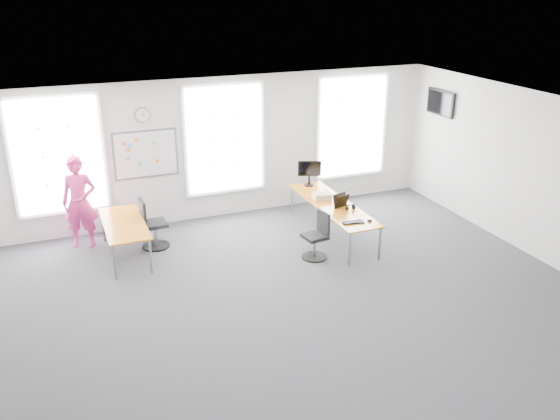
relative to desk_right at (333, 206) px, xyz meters
name	(u,v)px	position (x,y,z in m)	size (l,w,h in m)	color
floor	(282,303)	(-1.93, -2.11, -0.63)	(10.00, 10.00, 0.00)	#27272C
ceiling	(282,119)	(-1.93, -2.11, 2.37)	(10.00, 10.00, 0.00)	silver
wall_back	(211,149)	(-1.93, 1.89, 0.87)	(10.00, 10.00, 0.00)	silver
wall_front	(444,368)	(-1.93, -6.11, 0.87)	(10.00, 10.00, 0.00)	silver
wall_right	(539,178)	(3.07, -2.11, 0.87)	(10.00, 10.00, 0.00)	silver
window_left	(58,156)	(-4.93, 1.86, 1.07)	(1.60, 0.06, 2.20)	white
window_mid	(224,139)	(-1.63, 1.86, 1.07)	(1.60, 0.06, 2.20)	white
window_right	(351,127)	(1.37, 1.86, 1.07)	(1.60, 0.06, 2.20)	white
desk_right	(333,206)	(0.00, 0.00, 0.00)	(0.74, 2.77, 0.67)	orange
desk_left	(124,226)	(-3.98, 0.57, -0.02)	(0.73, 1.83, 0.67)	orange
chair_right	(317,238)	(-0.70, -0.79, -0.24)	(0.47, 0.47, 0.88)	black
chair_left	(152,226)	(-3.46, 0.77, -0.20)	(0.53, 0.53, 0.99)	black
person	(80,202)	(-4.67, 1.34, 0.26)	(0.65, 0.43, 1.79)	#DE307F
whiteboard	(146,154)	(-3.28, 1.86, 0.92)	(1.20, 0.03, 0.90)	white
wall_clock	(142,115)	(-3.28, 1.86, 1.72)	(0.30, 0.30, 0.04)	gray
tv	(441,103)	(3.02, 0.89, 1.67)	(0.06, 0.90, 0.55)	black
keyboard	(353,222)	(-0.09, -1.01, 0.05)	(0.40, 0.14, 0.02)	black
mouse	(370,220)	(0.23, -1.06, 0.07)	(0.07, 0.12, 0.04)	black
lens_cap	(354,215)	(0.10, -0.70, 0.05)	(0.06, 0.06, 0.01)	black
headphones	(350,207)	(0.17, -0.40, 0.09)	(0.18, 0.10, 0.11)	black
laptop_sleeve	(341,201)	(0.06, -0.21, 0.18)	(0.34, 0.27, 0.27)	black
paper_stack	(322,196)	(-0.07, 0.35, 0.10)	(0.35, 0.26, 0.12)	beige
monitor	(309,171)	(0.02, 1.17, 0.38)	(0.48, 0.21, 0.55)	black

